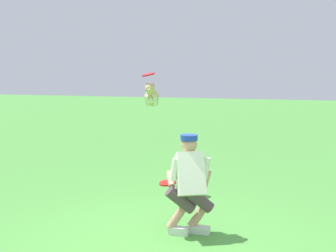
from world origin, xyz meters
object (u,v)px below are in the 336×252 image
object	(u,v)px
dog	(152,97)
frisbee_flying	(148,75)
frisbee_held	(168,183)
person	(190,182)

from	to	relation	value
dog	frisbee_flying	bearing A→B (deg)	-6.70
frisbee_flying	frisbee_held	size ratio (longest dim) A/B	0.98
frisbee_flying	dog	bearing A→B (deg)	-80.85
dog	frisbee_flying	size ratio (longest dim) A/B	4.44
person	frisbee_held	xyz separation A→B (m)	(0.35, -0.17, -0.09)
dog	frisbee_held	world-z (taller)	dog
dog	person	bearing A→B (deg)	16.47
person	frisbee_flying	bearing A→B (deg)	9.24
person	frisbee_held	bearing A→B (deg)	38.35
frisbee_held	person	bearing A→B (deg)	154.60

